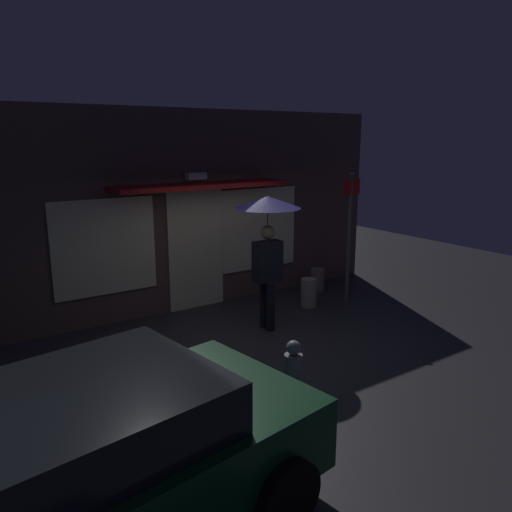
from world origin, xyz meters
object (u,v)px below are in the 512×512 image
sidewalk_bollard (309,293)px  fire_hydrant (293,371)px  person_with_umbrella (268,228)px  parked_car (66,476)px  street_sign_post (349,230)px  sidewalk_bollard_2 (317,280)px

sidewalk_bollard → fire_hydrant: 3.44m
person_with_umbrella → parked_car: (-3.94, -3.02, -0.99)m
parked_car → fire_hydrant: parked_car is taller
parked_car → street_sign_post: street_sign_post is taller
sidewalk_bollard → fire_hydrant: bearing=-133.1°
person_with_umbrella → sidewalk_bollard: person_with_umbrella is taller
sidewalk_bollard_2 → fire_hydrant: (-3.15, -3.17, 0.10)m
parked_car → street_sign_post: bearing=20.7°
parked_car → sidewalk_bollard_2: 7.33m
parked_car → fire_hydrant: size_ratio=5.80×
parked_car → sidewalk_bollard_2: (6.02, 4.16, -0.47)m
parked_car → street_sign_post: (6.10, 3.37, 0.69)m
person_with_umbrella → sidewalk_bollard: (1.30, 0.47, -1.42)m
person_with_umbrella → sidewalk_bollard: size_ratio=4.10×
street_sign_post → sidewalk_bollard_2: (-0.07, 0.79, -1.16)m
street_sign_post → fire_hydrant: bearing=-143.4°
sidewalk_bollard_2 → sidewalk_bollard: bearing=-140.1°
parked_car → fire_hydrant: (2.88, 0.98, -0.36)m
person_with_umbrella → sidewalk_bollard: 1.98m
parked_car → sidewalk_bollard_2: bearing=26.3°
person_with_umbrella → sidewalk_bollard: bearing=-155.9°
parked_car → sidewalk_bollard: (5.23, 3.49, -0.44)m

